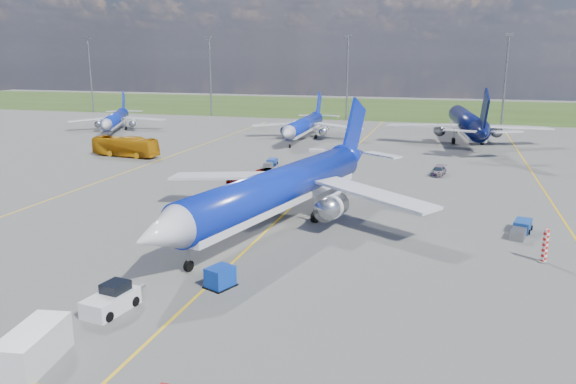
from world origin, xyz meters
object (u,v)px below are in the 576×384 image
(service_car_a, at_px, (236,178))
(uld_container, at_px, (220,277))
(bg_jet_n, at_px, (465,142))
(apron_bus, at_px, (125,147))
(service_car_c, at_px, (438,171))
(baggage_tug_w, at_px, (521,229))
(main_airliner, at_px, (280,225))
(service_van, at_px, (33,347))
(pushback_tug, at_px, (112,300))
(bg_jet_nnw, at_px, (304,140))
(baggage_tug_c, at_px, (271,163))
(warning_post, at_px, (545,246))
(bg_jet_nw, at_px, (116,131))
(service_car_b, at_px, (270,172))

(service_car_a, bearing_deg, uld_container, -65.97)
(bg_jet_n, distance_m, apron_bus, 67.77)
(service_car_c, bearing_deg, baggage_tug_w, -61.54)
(main_airliner, xyz_separation_m, service_van, (-5.74, -30.32, 1.11))
(pushback_tug, distance_m, service_van, 7.57)
(service_car_a, bearing_deg, service_van, -77.97)
(main_airliner, bearing_deg, service_car_a, 137.25)
(bg_jet_nnw, bearing_deg, service_van, -86.24)
(apron_bus, xyz_separation_m, baggage_tug_w, (62.48, -27.99, -1.21))
(service_car_c, relative_size, baggage_tug_w, 0.82)
(bg_jet_n, height_order, baggage_tug_c, bg_jet_n)
(warning_post, distance_m, bg_jet_nw, 106.23)
(bg_jet_n, relative_size, service_car_a, 12.08)
(apron_bus, relative_size, service_car_b, 2.81)
(main_airliner, relative_size, pushback_tug, 7.78)
(pushback_tug, bearing_deg, service_van, -83.40)
(bg_jet_nw, height_order, baggage_tug_c, bg_jet_nw)
(service_van, height_order, service_car_b, service_van)
(bg_jet_n, xyz_separation_m, baggage_tug_w, (4.23, -62.57, 0.55))
(main_airliner, xyz_separation_m, service_car_a, (-12.06, 18.05, 0.63))
(service_van, height_order, service_car_a, service_van)
(bg_jet_nnw, relative_size, service_car_a, 9.13)
(warning_post, xyz_separation_m, bg_jet_n, (-5.27, 70.51, -1.50))
(warning_post, xyz_separation_m, uld_container, (-24.98, -12.79, -0.69))
(bg_jet_nnw, bearing_deg, service_car_c, -46.49)
(service_car_c, bearing_deg, service_car_b, -150.95)
(warning_post, height_order, bg_jet_nw, bg_jet_nw)
(service_car_a, xyz_separation_m, service_car_c, (27.48, 12.86, 0.01))
(bg_jet_nw, bearing_deg, bg_jet_n, -19.30)
(warning_post, distance_m, baggage_tug_c, 49.95)
(bg_jet_nnw, distance_m, apron_bus, 37.88)
(bg_jet_n, xyz_separation_m, service_car_b, (-28.41, -43.57, 0.62))
(warning_post, bearing_deg, baggage_tug_w, 97.47)
(baggage_tug_w, bearing_deg, service_car_c, 122.35)
(uld_container, height_order, apron_bus, apron_bus)
(baggage_tug_c, bearing_deg, baggage_tug_w, -39.66)
(service_car_b, relative_size, baggage_tug_w, 0.83)
(pushback_tug, height_order, service_van, service_van)
(bg_jet_nw, xyz_separation_m, main_airliner, (58.86, -60.85, 0.00))
(main_airliner, height_order, service_van, main_airliner)
(service_car_b, bearing_deg, warning_post, -138.56)
(warning_post, relative_size, bg_jet_n, 0.07)
(service_car_b, bearing_deg, service_car_c, -81.32)
(baggage_tug_c, bearing_deg, service_car_a, -98.06)
(service_van, bearing_deg, pushback_tug, 79.35)
(baggage_tug_c, bearing_deg, service_car_b, -74.92)
(apron_bus, relative_size, service_car_c, 2.86)
(service_car_a, bearing_deg, baggage_tug_c, 88.99)
(service_car_c, bearing_deg, service_van, -98.59)
(apron_bus, bearing_deg, bg_jet_nnw, -35.22)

